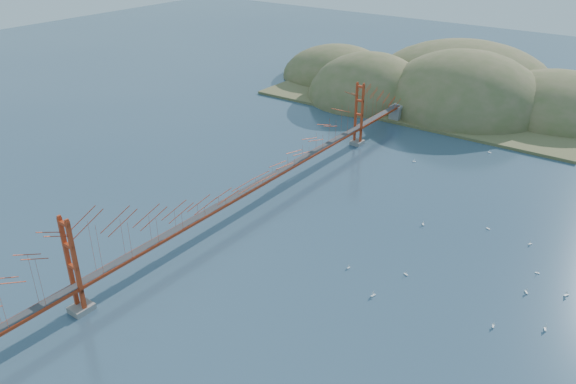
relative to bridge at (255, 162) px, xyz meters
The scene contains 16 objects.
ground 7.01m from the bridge, 90.00° to the right, with size 320.00×320.00×0.00m, color #324D65.
bridge is the anchor object (origin of this frame).
far_headlands 68.73m from the bridge, 88.14° to the left, with size 84.00×58.00×25.00m.
sailboat_3 31.73m from the bridge, 67.06° to the left, with size 0.57×0.51×0.65m.
sailboat_7 33.59m from the bridge, 24.01° to the left, with size 0.58×0.53×0.65m.
sailboat_11 38.94m from the bridge, ahead, with size 0.69×0.69×0.73m.
sailboat_4 38.57m from the bridge, 19.58° to the left, with size 0.56×0.56×0.60m.
sailboat_14 26.97m from the bridge, 20.40° to the right, with size 0.60×0.66×0.74m.
sailboat_8 39.44m from the bridge, ahead, with size 0.51×0.46×0.58m.
sailboat_0 21.41m from the bridge, 17.09° to the right, with size 0.43×0.50×0.57m.
sailboat_5 42.36m from the bridge, ahead, with size 0.61×0.64×0.72m.
sailboat_16 25.12m from the bridge, 22.34° to the left, with size 0.65×0.65×0.69m.
sailboat_2 26.73m from the bridge, ahead, with size 0.59×0.58×0.66m.
sailboat_12 46.05m from the bridge, 62.08° to the left, with size 0.64×0.62×0.72m.
sailboat_9 42.84m from the bridge, ahead, with size 0.69×0.69×0.75m.
sailboat_extra_1 38.28m from the bridge, ahead, with size 0.51×0.58×0.65m.
Camera 1 is at (46.94, -56.08, 39.24)m, focal length 35.00 mm.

